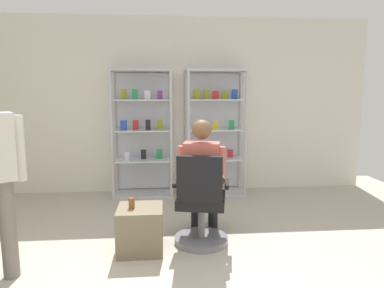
# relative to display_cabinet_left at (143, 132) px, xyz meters

# --- Properties ---
(back_wall) EXTENTS (6.00, 0.10, 2.70)m
(back_wall) POSITION_rel_display_cabinet_left_xyz_m (0.55, 0.24, 0.39)
(back_wall) COLOR silver
(back_wall) RESTS_ON ground
(display_cabinet_left) EXTENTS (0.90, 0.45, 1.90)m
(display_cabinet_left) POSITION_rel_display_cabinet_left_xyz_m (0.00, 0.00, 0.00)
(display_cabinet_left) COLOR #B7B7BC
(display_cabinet_left) RESTS_ON ground
(display_cabinet_right) EXTENTS (0.90, 0.45, 1.90)m
(display_cabinet_right) POSITION_rel_display_cabinet_left_xyz_m (1.10, 0.00, 0.00)
(display_cabinet_right) COLOR #B7B7BC
(display_cabinet_right) RESTS_ON ground
(office_chair) EXTENTS (0.61, 0.57, 0.96)m
(office_chair) POSITION_rel_display_cabinet_left_xyz_m (0.68, -1.86, -0.57)
(office_chair) COLOR slate
(office_chair) RESTS_ON ground
(seated_shopkeeper) EXTENTS (0.54, 0.61, 1.29)m
(seated_shopkeeper) POSITION_rel_display_cabinet_left_xyz_m (0.72, -1.70, -0.25)
(seated_shopkeeper) COLOR black
(seated_shopkeeper) RESTS_ON ground
(storage_crate) EXTENTS (0.44, 0.44, 0.44)m
(storage_crate) POSITION_rel_display_cabinet_left_xyz_m (0.07, -1.94, -0.74)
(storage_crate) COLOR #72664C
(storage_crate) RESTS_ON ground
(tea_glass) EXTENTS (0.06, 0.06, 0.10)m
(tea_glass) POSITION_rel_display_cabinet_left_xyz_m (-0.00, -1.95, -0.47)
(tea_glass) COLOR brown
(tea_glass) RESTS_ON storage_crate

